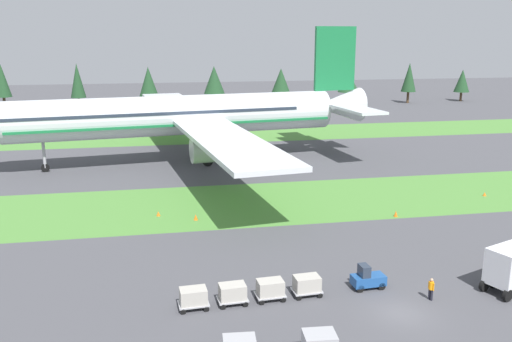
{
  "coord_description": "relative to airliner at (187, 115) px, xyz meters",
  "views": [
    {
      "loc": [
        -16.82,
        -33.31,
        19.42
      ],
      "look_at": [
        -5.43,
        27.73,
        4.0
      ],
      "focal_mm": 38.62,
      "sensor_mm": 36.0,
      "label": 1
    }
  ],
  "objects": [
    {
      "name": "grass_strip_near",
      "position": [
        11.78,
        -23.25,
        -7.42
      ],
      "size": [
        320.0,
        17.02,
        0.01
      ],
      "primitive_type": "cube",
      "color": "#4C8438",
      "rests_on": "ground"
    },
    {
      "name": "distant_tree_line",
      "position": [
        9.11,
        66.89,
        -0.64
      ],
      "size": [
        154.12,
        10.94,
        12.18
      ],
      "color": "#4C3823",
      "rests_on": "ground"
    },
    {
      "name": "taxiway_marker_0",
      "position": [
        34.83,
        -25.62,
        -7.2
      ],
      "size": [
        0.44,
        0.44,
        0.46
      ],
      "primitive_type": "cone",
      "color": "orange",
      "rests_on": "ground"
    },
    {
      "name": "taxiway_marker_1",
      "position": [
        -5.05,
        -26.06,
        -7.17
      ],
      "size": [
        0.44,
        0.44,
        0.52
      ],
      "primitive_type": "cone",
      "color": "orange",
      "rests_on": "ground"
    },
    {
      "name": "grass_strip_far",
      "position": [
        11.78,
        22.78,
        -7.42
      ],
      "size": [
        320.0,
        17.02,
        0.01
      ],
      "primitive_type": "cube",
      "color": "#4C8438",
      "rests_on": "ground"
    },
    {
      "name": "ground_plane",
      "position": [
        11.78,
        -51.42,
        -7.43
      ],
      "size": [
        400.0,
        400.0,
        0.0
      ],
      "primitive_type": "plane",
      "color": "#47474C"
    },
    {
      "name": "cargo_dolly_fourth",
      "position": [
        -2.81,
        -47.98,
        -6.51
      ],
      "size": [
        2.29,
        1.63,
        1.55
      ],
      "rotation": [
        0.0,
        0.0,
        -1.51
      ],
      "color": "#A3A3A8",
      "rests_on": "ground"
    },
    {
      "name": "cargo_dolly_second",
      "position": [
        2.98,
        -47.62,
        -6.51
      ],
      "size": [
        2.29,
        1.63,
        1.55
      ],
      "rotation": [
        0.0,
        0.0,
        -1.51
      ],
      "color": "#A3A3A8",
      "rests_on": "ground"
    },
    {
      "name": "taxiway_marker_3",
      "position": [
        20.58,
        -31.12,
        -7.1
      ],
      "size": [
        0.44,
        0.44,
        0.66
      ],
      "primitive_type": "cone",
      "color": "orange",
      "rests_on": "ground"
    },
    {
      "name": "baggage_tug",
      "position": [
        10.89,
        -47.14,
        -6.61
      ],
      "size": [
        2.67,
        1.46,
        1.97
      ],
      "rotation": [
        0.0,
        0.0,
        -1.51
      ],
      "color": "#1E4C8E",
      "rests_on": "ground"
    },
    {
      "name": "taxiway_marker_2",
      "position": [
        -1.1,
        -28.21,
        -7.11
      ],
      "size": [
        0.44,
        0.44,
        0.63
      ],
      "primitive_type": "cone",
      "color": "orange",
      "rests_on": "ground"
    },
    {
      "name": "cargo_dolly_third",
      "position": [
        0.09,
        -47.8,
        -6.51
      ],
      "size": [
        2.29,
        1.63,
        1.55
      ],
      "rotation": [
        0.0,
        0.0,
        -1.51
      ],
      "color": "#A3A3A8",
      "rests_on": "ground"
    },
    {
      "name": "cargo_dolly_lead",
      "position": [
        5.88,
        -47.44,
        -6.51
      ],
      "size": [
        2.29,
        1.63,
        1.55
      ],
      "rotation": [
        0.0,
        0.0,
        -1.51
      ],
      "color": "#A3A3A8",
      "rests_on": "ground"
    },
    {
      "name": "airliner",
      "position": [
        0.0,
        0.0,
        0.0
      ],
      "size": [
        58.97,
        72.81,
        20.74
      ],
      "rotation": [
        0.0,
        0.0,
        1.7
      ],
      "color": "silver",
      "rests_on": "ground"
    },
    {
      "name": "ground_crew_marshaller",
      "position": [
        14.83,
        -49.88,
        -6.48
      ],
      "size": [
        0.36,
        0.54,
        1.74
      ],
      "rotation": [
        0.0,
        0.0,
        1.89
      ],
      "color": "black",
      "rests_on": "ground"
    }
  ]
}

